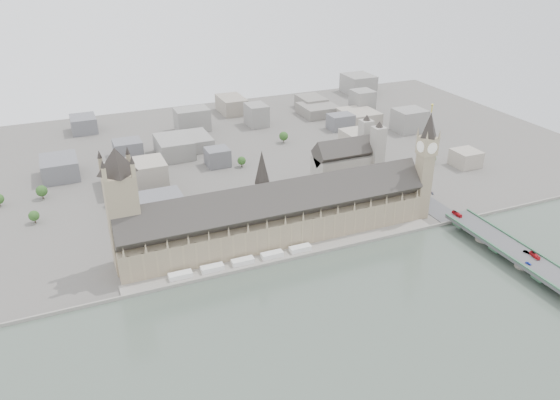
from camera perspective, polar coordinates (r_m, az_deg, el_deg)
name	(u,v)px	position (r m, az deg, el deg)	size (l,w,h in m)	color
ground	(286,251)	(453.27, 0.60, -5.35)	(900.00, 900.00, 0.00)	#595651
river_thames	(400,388)	(340.26, 12.39, -18.68)	(600.00, 600.00, 0.00)	#48564B
embankment_wall	(293,258)	(440.85, 1.38, -6.12)	(600.00, 1.50, 3.00)	gray
river_terrace	(289,254)	(446.91, 0.99, -5.70)	(270.00, 15.00, 2.00)	gray
terrace_tents	(243,261)	(433.40, -3.91, -6.41)	(118.00, 7.00, 4.00)	white
palace_of_westminster	(276,217)	(457.81, -0.37, -1.74)	(265.00, 40.73, 55.44)	gray
elizabeth_tower	(426,158)	(499.07, 14.98, 4.23)	(17.00, 17.00, 107.50)	gray
victoria_tower	(122,204)	(422.46, -16.18, -0.42)	(30.00, 30.00, 100.00)	gray
central_tower	(262,177)	(444.45, -1.89, 2.39)	(13.00, 13.00, 48.00)	tan
westminster_bridge	(516,257)	(474.70, 23.45, -5.47)	(25.00, 325.00, 10.25)	#474749
westminster_abbey	(348,163)	(563.35, 7.13, 3.84)	(68.00, 36.00, 64.00)	#A49C94
city_skyline_inland	(203,138)	(656.08, -8.02, 6.46)	(720.00, 360.00, 38.00)	gray
park_trees	(249,214)	(495.04, -3.23, -1.50)	(110.00, 30.00, 15.00)	#234E1C
red_bus_north	(457,214)	(510.63, 18.00, -1.40)	(2.56, 10.95, 3.05)	red
red_bus_south	(535,255)	(468.88, 25.08, -5.27)	(2.48, 10.59, 2.95)	red
car_blue	(528,263)	(457.77, 24.53, -6.04)	(1.83, 4.55, 1.55)	#1C36BC
car_silver	(526,252)	(472.61, 24.35, -4.96)	(1.72, 4.92, 1.62)	gray
car_approach	(432,193)	(546.42, 15.61, 0.70)	(2.15, 5.28, 1.53)	gray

